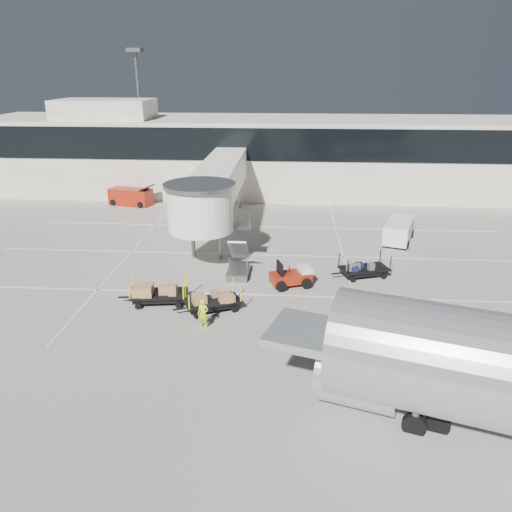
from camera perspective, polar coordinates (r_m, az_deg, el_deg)
The scene contains 11 objects.
ground at distance 29.07m, azimuth -0.30°, elevation -6.10°, with size 140.00×140.00×0.00m, color #ACA59A.
lane_markings at distance 37.66m, azimuth -0.24°, elevation 0.35°, with size 40.00×30.00×0.02m.
terminal at distance 56.58m, azimuth 1.66°, elevation 11.55°, with size 64.00×12.11×15.20m.
jet_bridge at distance 39.60m, azimuth -4.75°, elevation 7.76°, with size 5.70×20.40×6.03m.
baggage_tug at distance 31.93m, azimuth 4.10°, elevation -2.39°, with size 2.83×2.33×1.69m.
suitcase_cart at distance 34.09m, azimuth 12.25°, elevation -1.45°, with size 3.97×2.49×1.53m.
box_cart_near at distance 28.80m, azimuth -4.95°, elevation -5.12°, with size 3.85×2.73×1.51m.
box_cart_far at distance 30.03m, azimuth -10.98°, elevation -4.25°, with size 4.16×2.09×1.60m.
ground_worker at distance 26.87m, azimuth -6.07°, elevation -6.58°, with size 0.62×0.40×1.69m, color #ADE718.
minivan at distance 41.57m, azimuth 16.04°, elevation 3.00°, with size 3.21×4.92×1.73m.
belt_loader at distance 52.52m, azimuth -14.10°, elevation 6.57°, with size 4.80×2.71×2.19m.
Camera 1 is at (1.98, -25.87, 13.12)m, focal length 35.00 mm.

